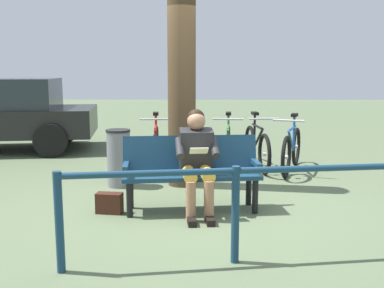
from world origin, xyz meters
name	(u,v)px	position (x,y,z in m)	size (l,w,h in m)	color
ground_plane	(210,210)	(0.00, 0.00, 0.00)	(40.00, 40.00, 0.00)	#566647
bench	(191,167)	(0.23, -0.06, 0.51)	(1.64, 0.65, 0.87)	navy
person_reading	(197,157)	(0.16, 0.10, 0.66)	(0.52, 0.80, 1.20)	#262628
handbag	(109,203)	(1.17, 0.12, 0.12)	(0.30, 0.14, 0.24)	#3F1E14
tree_trunk	(182,54)	(0.37, -1.22, 1.86)	(0.39, 0.39, 3.71)	#4C3823
litter_bin	(119,158)	(1.27, -1.12, 0.41)	(0.35, 0.35, 0.82)	slate
bicycle_orange	(292,150)	(-1.39, -2.10, 0.36)	(0.70, 1.59, 0.94)	black
bicycle_blue	(257,147)	(-0.85, -2.35, 0.36)	(0.48, 1.68, 0.94)	black
bicycle_red	(228,147)	(-0.37, -2.32, 0.36)	(0.48, 1.68, 0.94)	black
bicycle_silver	(190,149)	(0.27, -2.12, 0.36)	(0.50, 1.66, 0.94)	black
bicycle_green	(156,147)	(0.84, -2.29, 0.36)	(0.48, 1.68, 0.94)	black
railing_fence	(236,196)	(-0.17, 1.47, 0.59)	(2.96, 0.49, 0.85)	navy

